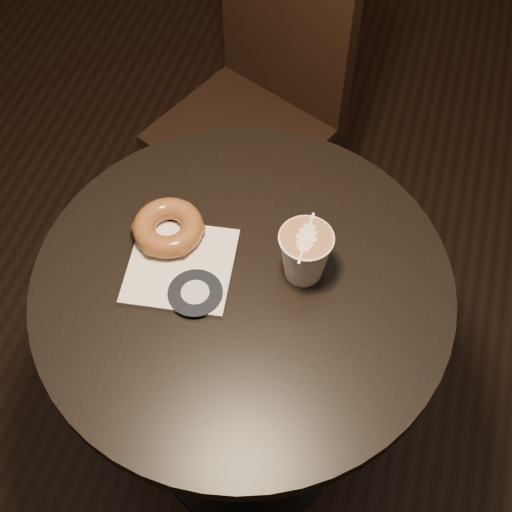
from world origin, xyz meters
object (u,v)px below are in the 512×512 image
(doughnut, at_px, (168,228))
(latte_cup, at_px, (305,255))
(pastry_bag, at_px, (181,266))
(cafe_table, at_px, (244,337))
(chair, at_px, (263,85))

(doughnut, relative_size, latte_cup, 1.23)
(pastry_bag, height_order, doughnut, doughnut)
(cafe_table, xyz_separation_m, pastry_bag, (-0.11, -0.00, 0.20))
(doughnut, bearing_deg, cafe_table, -19.33)
(cafe_table, distance_m, chair, 0.71)
(pastry_bag, distance_m, doughnut, 0.07)
(pastry_bag, bearing_deg, doughnut, 118.78)
(cafe_table, xyz_separation_m, latte_cup, (0.09, 0.04, 0.25))
(cafe_table, bearing_deg, latte_cup, 25.34)
(cafe_table, height_order, latte_cup, latte_cup)
(cafe_table, height_order, chair, chair)
(chair, height_order, pastry_bag, chair)
(doughnut, bearing_deg, pastry_bag, -54.15)
(doughnut, bearing_deg, latte_cup, -1.69)
(chair, xyz_separation_m, latte_cup, (0.25, -0.65, 0.27))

